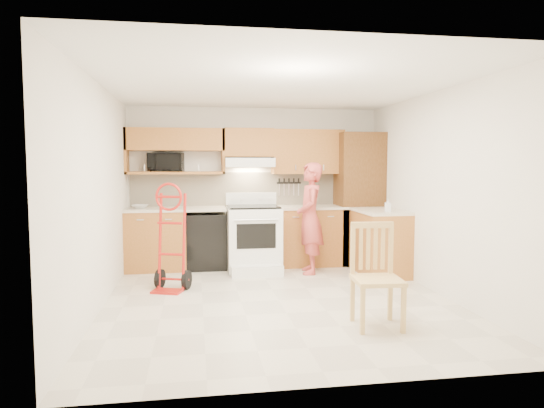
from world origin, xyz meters
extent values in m
cube|color=beige|center=(0.00, 0.00, -0.01)|extent=(4.00, 4.50, 0.02)
cube|color=white|center=(0.00, 0.00, 2.51)|extent=(4.00, 4.50, 0.02)
cube|color=silver|center=(0.00, 2.26, 1.25)|extent=(4.00, 0.02, 2.50)
cube|color=silver|center=(0.00, -2.26, 1.25)|extent=(4.00, 0.02, 2.50)
cube|color=silver|center=(-2.01, 0.00, 1.25)|extent=(0.02, 4.50, 2.50)
cube|color=silver|center=(2.01, 0.00, 1.25)|extent=(0.02, 4.50, 2.50)
cube|color=beige|center=(0.00, 2.23, 1.20)|extent=(3.92, 0.03, 0.55)
cube|color=#AE6034|center=(-1.55, 1.95, 0.45)|extent=(0.90, 0.60, 0.90)
cube|color=black|center=(-0.80, 1.95, 0.42)|extent=(0.60, 0.60, 0.85)
cube|color=#AE6034|center=(0.83, 1.95, 0.45)|extent=(1.14, 0.60, 0.90)
cube|color=beige|center=(-1.25, 1.95, 0.92)|extent=(1.50, 0.63, 0.04)
cube|color=beige|center=(0.83, 1.95, 0.92)|extent=(1.14, 0.63, 0.04)
cube|color=#AE6034|center=(1.70, 1.15, 0.45)|extent=(0.60, 1.00, 0.90)
cube|color=beige|center=(1.70, 1.15, 0.92)|extent=(0.63, 1.00, 0.04)
cube|color=brown|center=(1.65, 1.95, 1.05)|extent=(0.70, 0.60, 2.10)
cube|color=#AE6034|center=(-1.25, 2.08, 1.98)|extent=(1.50, 0.33, 0.34)
cube|color=#AE6034|center=(-1.25, 2.08, 1.47)|extent=(1.50, 0.33, 0.04)
cube|color=#AE6034|center=(-0.12, 2.08, 1.94)|extent=(0.76, 0.33, 0.44)
cube|color=#AE6034|center=(0.83, 2.08, 1.80)|extent=(1.14, 0.33, 0.70)
cube|color=white|center=(-0.12, 2.02, 1.63)|extent=(0.76, 0.46, 0.14)
imported|color=black|center=(-1.40, 2.08, 1.63)|extent=(0.55, 0.40, 0.29)
imported|color=#B9453F|center=(0.70, 1.35, 0.81)|extent=(0.45, 0.63, 1.63)
imported|color=white|center=(1.70, 0.87, 1.03)|extent=(0.11, 0.11, 0.18)
imported|color=white|center=(-1.78, 1.95, 0.97)|extent=(0.29, 0.29, 0.05)
camera|label=1|loc=(-0.95, -5.49, 1.60)|focal=31.84mm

